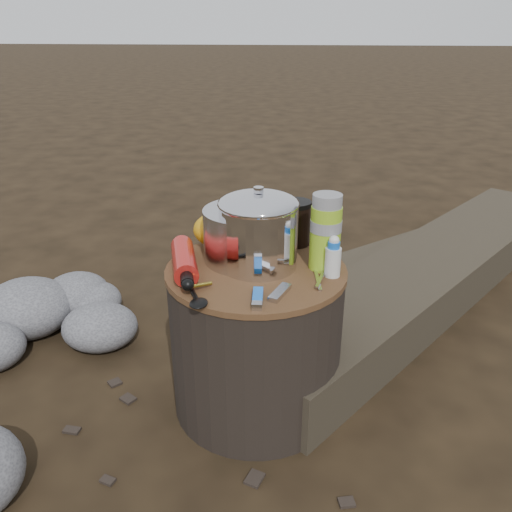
# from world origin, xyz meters

# --- Properties ---
(ground) EXTENTS (60.00, 60.00, 0.00)m
(ground) POSITION_xyz_m (0.00, 0.00, 0.00)
(ground) COLOR black
(ground) RESTS_ON ground
(stump) EXTENTS (0.48, 0.48, 0.44)m
(stump) POSITION_xyz_m (0.00, 0.00, 0.22)
(stump) COLOR black
(stump) RESTS_ON ground
(rock_ring) EXTENTS (0.47, 1.02, 0.20)m
(rock_ring) POSITION_xyz_m (-0.73, 0.02, 0.10)
(rock_ring) COLOR #58585C
(rock_ring) RESTS_ON ground
(log_main) EXTENTS (1.59, 1.97, 0.18)m
(log_main) POSITION_xyz_m (0.66, 0.78, 0.09)
(log_main) COLOR #30291F
(log_main) RESTS_ON ground
(log_small) EXTENTS (1.17, 1.07, 0.11)m
(log_small) POSITION_xyz_m (0.49, 0.92, 0.06)
(log_small) COLOR #30291F
(log_small) RESTS_ON ground
(foil_windscreen) EXTENTS (0.24, 0.24, 0.14)m
(foil_windscreen) POSITION_xyz_m (-0.03, 0.06, 0.52)
(foil_windscreen) COLOR silver
(foil_windscreen) RESTS_ON stump
(camping_pot) EXTENTS (0.21, 0.21, 0.21)m
(camping_pot) POSITION_xyz_m (0.00, 0.02, 0.55)
(camping_pot) COLOR silver
(camping_pot) RESTS_ON stump
(fuel_bottle) EXTENTS (0.14, 0.26, 0.06)m
(fuel_bottle) POSITION_xyz_m (-0.19, -0.04, 0.48)
(fuel_bottle) COLOR red
(fuel_bottle) RESTS_ON stump
(thermos) EXTENTS (0.08, 0.08, 0.20)m
(thermos) POSITION_xyz_m (0.18, 0.03, 0.55)
(thermos) COLOR #8AB920
(thermos) RESTS_ON stump
(travel_mug) EXTENTS (0.09, 0.09, 0.13)m
(travel_mug) POSITION_xyz_m (0.10, 0.18, 0.51)
(travel_mug) COLOR black
(travel_mug) RESTS_ON stump
(stuff_sack) EXTENTS (0.15, 0.12, 0.10)m
(stuff_sack) POSITION_xyz_m (-0.12, 0.14, 0.50)
(stuff_sack) COLOR #CC8B0D
(stuff_sack) RESTS_ON stump
(food_pouch) EXTENTS (0.10, 0.04, 0.13)m
(food_pouch) POSITION_xyz_m (0.03, 0.15, 0.51)
(food_pouch) COLOR navy
(food_pouch) RESTS_ON stump
(lighter) EXTENTS (0.03, 0.09, 0.02)m
(lighter) POSITION_xyz_m (0.02, -0.17, 0.45)
(lighter) COLOR blue
(lighter) RESTS_ON stump
(multitool) EXTENTS (0.05, 0.09, 0.01)m
(multitool) POSITION_xyz_m (0.07, -0.14, 0.45)
(multitool) COLOR #B9B9BF
(multitool) RESTS_ON stump
(pot_grabber) EXTENTS (0.03, 0.12, 0.01)m
(pot_grabber) POSITION_xyz_m (0.16, -0.06, 0.45)
(pot_grabber) COLOR #B9B9BF
(pot_grabber) RESTS_ON stump
(spork) EXTENTS (0.10, 0.17, 0.01)m
(spork) POSITION_xyz_m (-0.14, -0.15, 0.45)
(spork) COLOR black
(spork) RESTS_ON stump
(squeeze_bottle) EXTENTS (0.04, 0.04, 0.10)m
(squeeze_bottle) POSITION_xyz_m (0.20, -0.02, 0.49)
(squeeze_bottle) COLOR silver
(squeeze_bottle) RESTS_ON stump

